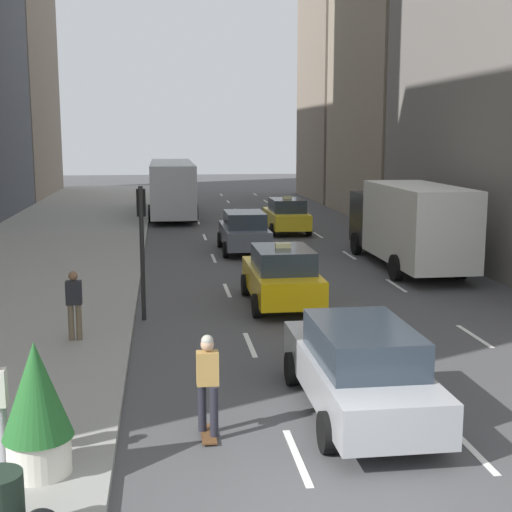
% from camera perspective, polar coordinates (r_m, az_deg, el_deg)
% --- Properties ---
extents(sidewalk_left, '(8.00, 66.00, 0.15)m').
position_cam_1_polar(sidewalk_left, '(35.84, -15.15, 1.61)').
color(sidewalk_left, gray).
rests_on(sidewalk_left, ground).
extents(lane_markings, '(5.72, 56.00, 0.01)m').
position_cam_1_polar(lane_markings, '(31.93, 1.22, 0.85)').
color(lane_markings, white).
rests_on(lane_markings, ground).
extents(taxi_lead, '(2.02, 4.40, 1.87)m').
position_cam_1_polar(taxi_lead, '(36.04, 2.44, 3.27)').
color(taxi_lead, yellow).
rests_on(taxi_lead, ground).
extents(taxi_second, '(2.02, 4.40, 1.87)m').
position_cam_1_polar(taxi_second, '(20.68, 2.07, -1.59)').
color(taxi_second, yellow).
rests_on(taxi_second, ground).
extents(sedan_black_near, '(2.02, 4.97, 1.69)m').
position_cam_1_polar(sedan_black_near, '(12.90, 8.21, -8.80)').
color(sedan_black_near, '#9EA0A5').
rests_on(sedan_black_near, ground).
extents(sedan_silver_behind, '(2.02, 4.48, 1.73)m').
position_cam_1_polar(sedan_silver_behind, '(30.02, -0.95, 1.98)').
color(sedan_silver_behind, '#565B66').
rests_on(sedan_silver_behind, ground).
extents(city_bus, '(2.80, 11.61, 3.25)m').
position_cam_1_polar(city_bus, '(43.87, -6.76, 5.56)').
color(city_bus, '#B7BCC1').
rests_on(city_bus, ground).
extents(box_truck, '(2.58, 8.40, 3.15)m').
position_cam_1_polar(box_truck, '(26.89, 12.09, 2.63)').
color(box_truck, '#262628').
rests_on(box_truck, ground).
extents(skateboarder, '(0.36, 0.80, 1.75)m').
position_cam_1_polar(skateboarder, '(11.82, -3.89, -9.96)').
color(skateboarder, brown).
rests_on(skateboarder, ground).
extents(planter_with_shrub, '(1.00, 1.00, 1.95)m').
position_cam_1_polar(planter_with_shrub, '(10.72, -17.13, -11.41)').
color(planter_with_shrub, silver).
rests_on(planter_with_shrub, sidewalk_left).
extents(pedestrian_mid_block, '(0.36, 0.22, 1.65)m').
position_cam_1_polar(pedestrian_mid_block, '(17.20, -14.35, -3.58)').
color(pedestrian_mid_block, brown).
rests_on(pedestrian_mid_block, sidewalk_left).
extents(traffic_light_pole, '(0.24, 0.42, 3.60)m').
position_cam_1_polar(traffic_light_pole, '(19.11, -9.13, 2.01)').
color(traffic_light_pole, black).
rests_on(traffic_light_pole, ground).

